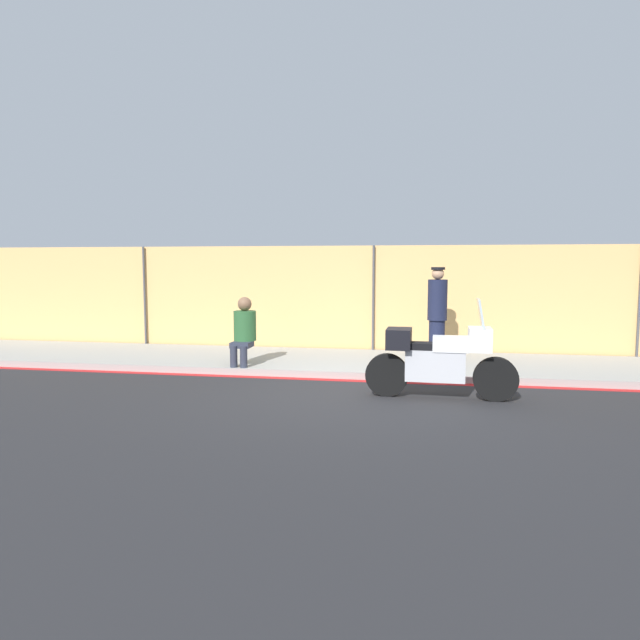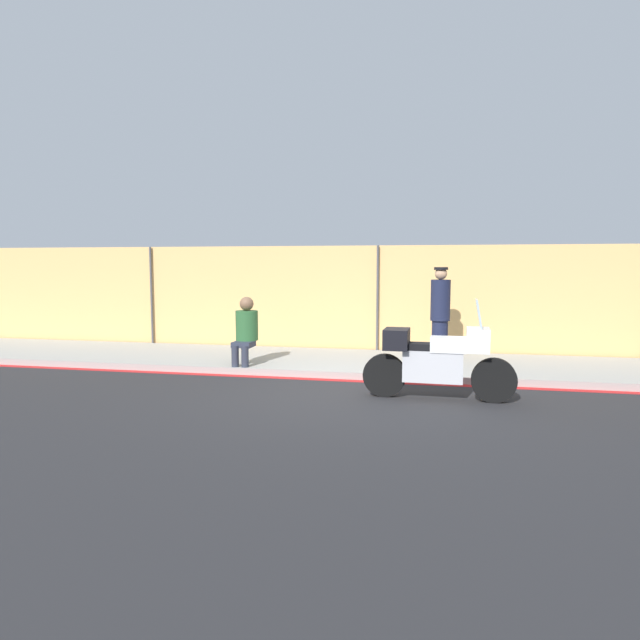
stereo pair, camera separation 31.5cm
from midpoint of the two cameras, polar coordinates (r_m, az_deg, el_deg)
ground_plane at (r=8.75m, az=3.95°, el=-7.48°), size 120.00×120.00×0.00m
sidewalk at (r=11.14m, az=5.76°, el=-4.32°), size 39.45×2.69×0.13m
curb_paint_stripe at (r=9.75m, az=4.82°, el=-6.10°), size 39.45×0.18×0.01m
storefront_fence at (r=12.43m, az=6.54°, el=1.93°), size 37.48×0.17×2.38m
motorcycle at (r=8.55m, az=12.64°, el=-3.81°), size 2.22×0.53×1.49m
officer_standing at (r=11.15m, az=12.72°, el=0.69°), size 0.37×0.37×1.80m
person_seated_on_curb at (r=10.63m, az=-6.59°, el=-0.76°), size 0.42×0.66×1.25m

